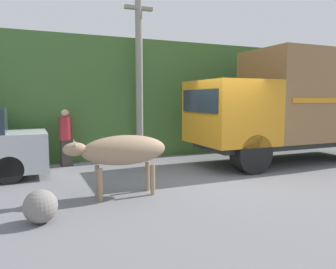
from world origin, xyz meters
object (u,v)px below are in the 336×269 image
(cargo_truck, at_px, (299,103))
(pedestrian_on_hill, at_px, (66,135))
(brown_cow, at_px, (123,151))
(roadside_rock, at_px, (40,206))
(utility_pole, at_px, (139,72))

(cargo_truck, bearing_deg, pedestrian_on_hill, 162.25)
(brown_cow, distance_m, roadside_rock, 1.98)
(brown_cow, height_order, pedestrian_on_hill, pedestrian_on_hill)
(cargo_truck, distance_m, pedestrian_on_hill, 7.28)
(brown_cow, relative_size, utility_pole, 0.38)
(utility_pole, bearing_deg, pedestrian_on_hill, -177.43)
(pedestrian_on_hill, distance_m, utility_pole, 3.03)
(cargo_truck, xyz_separation_m, pedestrian_on_hill, (-6.92, 2.07, -0.96))
(brown_cow, bearing_deg, pedestrian_on_hill, 104.30)
(roadside_rock, bearing_deg, utility_pole, 55.36)
(pedestrian_on_hill, bearing_deg, cargo_truck, 151.60)
(brown_cow, xyz_separation_m, roadside_rock, (-1.62, -0.93, -0.66))
(brown_cow, bearing_deg, cargo_truck, 16.79)
(cargo_truck, height_order, brown_cow, cargo_truck)
(brown_cow, bearing_deg, roadside_rock, -147.45)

